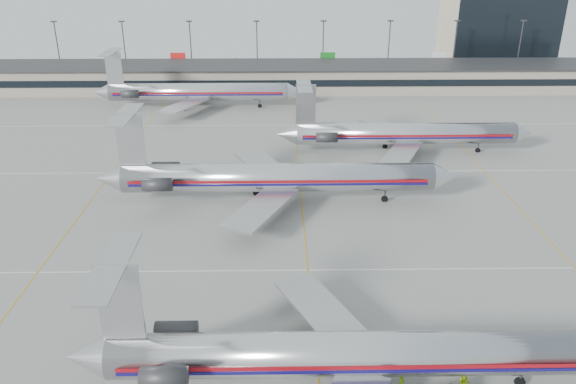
{
  "coord_description": "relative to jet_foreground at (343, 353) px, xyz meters",
  "views": [
    {
      "loc": [
        -3.09,
        -43.85,
        32.96
      ],
      "look_at": [
        -2.03,
        21.55,
        4.5
      ],
      "focal_mm": 35.0,
      "sensor_mm": 36.0,
      "label": 1
    }
  ],
  "objects": [
    {
      "name": "light_mast_row",
      "position": [
        -1.89,
        120.26,
        5.12
      ],
      "size": [
        163.6,
        0.4,
        15.28
      ],
      "color": "#38383D",
      "rests_on": "ground"
    },
    {
      "name": "jet_foreground",
      "position": [
        0.0,
        0.0,
        0.0
      ],
      "size": [
        45.63,
        26.87,
        11.94
      ],
      "color": "silver",
      "rests_on": "ground"
    },
    {
      "name": "jet_back_row",
      "position": [
        -23.85,
        88.04,
        0.23
      ],
      "size": [
        46.56,
        28.64,
        12.73
      ],
      "color": "silver",
      "rests_on": "ground"
    },
    {
      "name": "jet_second_row",
      "position": [
        -6.21,
        36.59,
        0.35
      ],
      "size": [
        50.26,
        29.59,
        13.15
      ],
      "color": "silver",
      "rests_on": "ground"
    },
    {
      "name": "ramp_worker_far",
      "position": [
        9.72,
        -0.72,
        -2.51
      ],
      "size": [
        1.14,
        1.03,
        1.9
      ],
      "primitive_type": "imported",
      "rotation": [
        0.0,
        0.0,
        -0.42
      ],
      "color": "#9DC612",
      "rests_on": "ground"
    },
    {
      "name": "distant_building",
      "position": [
        60.11,
        136.26,
        9.03
      ],
      "size": [
        30.0,
        20.0,
        25.0
      ],
      "primitive_type": "cube",
      "color": "tan",
      "rests_on": "ground"
    },
    {
      "name": "ground",
      "position": [
        -1.89,
        8.26,
        -3.47
      ],
      "size": [
        260.0,
        260.0,
        0.0
      ],
      "primitive_type": "plane",
      "color": "gray",
      "rests_on": "ground"
    },
    {
      "name": "apron_markings",
      "position": [
        -1.89,
        18.26,
        -3.46
      ],
      "size": [
        160.0,
        0.15,
        0.02
      ],
      "primitive_type": "cube",
      "color": "silver",
      "rests_on": "ground"
    },
    {
      "name": "ramp_worker_near",
      "position": [
        4.7,
        -0.55,
        -2.62
      ],
      "size": [
        0.72,
        0.73,
        1.7
      ],
      "primitive_type": "imported",
      "rotation": [
        0.0,
        0.0,
        0.81
      ],
      "color": "#82C212",
      "rests_on": "ground"
    },
    {
      "name": "terminal",
      "position": [
        -1.89,
        106.23,
        -0.31
      ],
      "size": [
        162.0,
        17.0,
        6.25
      ],
      "color": "gray",
      "rests_on": "ground"
    },
    {
      "name": "jet_third_row",
      "position": [
        16.01,
        57.2,
        0.08
      ],
      "size": [
        44.66,
        27.47,
        12.21
      ],
      "color": "silver",
      "rests_on": "ground"
    }
  ]
}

